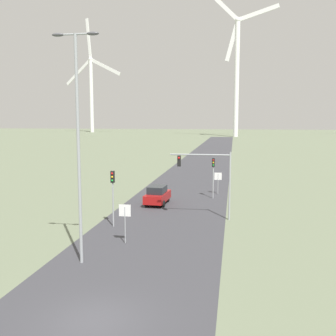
{
  "coord_description": "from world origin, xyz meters",
  "views": [
    {
      "loc": [
        5.56,
        -14.67,
        8.31
      ],
      "look_at": [
        0.0,
        18.36,
        4.1
      ],
      "focal_mm": 42.0,
      "sensor_mm": 36.0,
      "label": 1
    }
  ],
  "objects": [
    {
      "name": "ground_plane",
      "position": [
        0.0,
        0.0,
        0.0
      ],
      "size": [
        600.0,
        600.0,
        0.0
      ],
      "primitive_type": "plane",
      "color": "#667056"
    },
    {
      "name": "road_surface",
      "position": [
        0.0,
        48.0,
        0.0
      ],
      "size": [
        10.0,
        240.0,
        0.01
      ],
      "color": "#38383D",
      "rests_on": "ground"
    },
    {
      "name": "streetlamp",
      "position": [
        -3.04,
        6.15,
        7.78
      ],
      "size": [
        2.69,
        0.32,
        12.95
      ],
      "color": "#93999E",
      "rests_on": "ground"
    },
    {
      "name": "stop_sign_near",
      "position": [
        -1.51,
        10.04,
        1.86
      ],
      "size": [
        0.81,
        0.07,
        2.66
      ],
      "color": "#93999E",
      "rests_on": "ground"
    },
    {
      "name": "stop_sign_far",
      "position": [
        3.9,
        28.51,
        1.68
      ],
      "size": [
        0.81,
        0.07,
        2.41
      ],
      "color": "#93999E",
      "rests_on": "ground"
    },
    {
      "name": "traffic_light_post_near_left",
      "position": [
        -3.55,
        13.89,
        3.18
      ],
      "size": [
        0.28,
        0.33,
        4.35
      ],
      "color": "#93999E",
      "rests_on": "ground"
    },
    {
      "name": "traffic_light_post_near_right",
      "position": [
        3.49,
        26.07,
        3.1
      ],
      "size": [
        0.28,
        0.34,
        4.25
      ],
      "color": "#93999E",
      "rests_on": "ground"
    },
    {
      "name": "traffic_light_mast_overhead",
      "position": [
        3.49,
        17.42,
        4.07
      ],
      "size": [
        5.01,
        0.35,
        5.62
      ],
      "color": "#93999E",
      "rests_on": "ground"
    },
    {
      "name": "car_approaching",
      "position": [
        -1.71,
        22.28,
        0.91
      ],
      "size": [
        2.05,
        4.2,
        1.83
      ],
      "color": "maroon",
      "rests_on": "ground"
    },
    {
      "name": "wind_turbine_far_left",
      "position": [
        -80.83,
        217.2,
        27.99
      ],
      "size": [
        39.97,
        15.35,
        67.97
      ],
      "color": "white",
      "rests_on": "ground"
    },
    {
      "name": "wind_turbine_left",
      "position": [
        6.17,
        171.07,
        31.55
      ],
      "size": [
        31.48,
        4.96,
        65.91
      ],
      "color": "white",
      "rests_on": "ground"
    }
  ]
}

